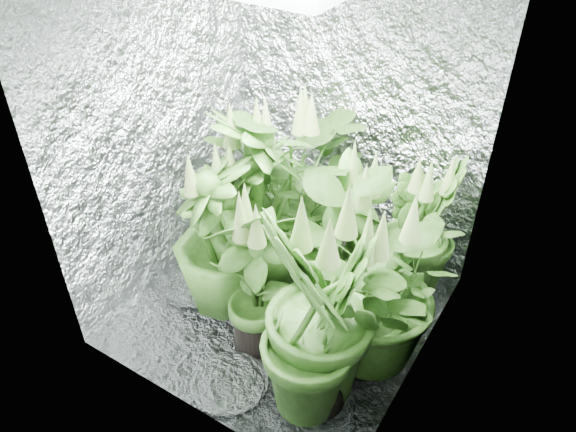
% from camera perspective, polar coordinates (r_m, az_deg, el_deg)
% --- Properties ---
extents(ground, '(1.60, 1.60, 0.00)m').
position_cam_1_polar(ground, '(3.36, -0.42, -9.42)').
color(ground, silver).
rests_on(ground, ground).
extents(walls, '(1.62, 1.62, 2.00)m').
position_cam_1_polar(walls, '(2.73, -0.52, 5.29)').
color(walls, silver).
rests_on(walls, ground).
extents(plant_a, '(1.25, 1.25, 1.23)m').
position_cam_1_polar(plant_a, '(3.36, 1.07, 3.44)').
color(plant_a, black).
rests_on(plant_a, ground).
extents(plant_b, '(0.70, 0.70, 1.04)m').
position_cam_1_polar(plant_b, '(3.09, 6.10, -2.68)').
color(plant_b, black).
rests_on(plant_b, ground).
extents(plant_c, '(0.60, 0.60, 0.96)m').
position_cam_1_polar(plant_c, '(3.31, 13.42, -1.27)').
color(plant_c, black).
rests_on(plant_c, ground).
extents(plant_d, '(0.86, 0.86, 1.23)m').
position_cam_1_polar(plant_d, '(3.15, -2.99, 0.72)').
color(plant_d, black).
rests_on(plant_d, ground).
extents(plant_e, '(1.17, 1.17, 1.06)m').
position_cam_1_polar(plant_e, '(2.78, 8.35, -7.57)').
color(plant_e, black).
rests_on(plant_e, ground).
extents(plant_f, '(0.70, 0.70, 1.04)m').
position_cam_1_polar(plant_f, '(2.87, -3.15, -6.19)').
color(plant_f, black).
rests_on(plant_f, ground).
extents(plant_g, '(0.84, 0.84, 1.27)m').
position_cam_1_polar(plant_g, '(2.50, 3.12, -10.37)').
color(plant_g, black).
rests_on(plant_g, ground).
extents(plant_h, '(0.77, 0.77, 1.06)m').
position_cam_1_polar(plant_h, '(3.10, -6.94, -2.08)').
color(plant_h, black).
rests_on(plant_h, ground).
extents(circulation_fan, '(0.17, 0.36, 0.41)m').
position_cam_1_polar(circulation_fan, '(3.49, 13.15, -4.59)').
color(circulation_fan, black).
rests_on(circulation_fan, ground).
extents(plant_label, '(0.05, 0.02, 0.08)m').
position_cam_1_polar(plant_label, '(2.69, 3.79, -15.59)').
color(plant_label, white).
rests_on(plant_label, plant_g).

